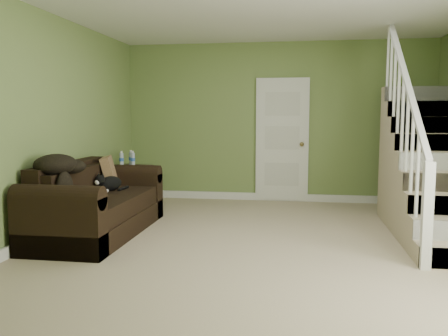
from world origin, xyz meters
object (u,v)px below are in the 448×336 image
(cat, at_px, (110,183))
(banana, at_px, (86,203))
(sofa, at_px, (95,207))
(side_table, at_px, (129,186))

(cat, relative_size, banana, 2.97)
(sofa, xyz_separation_m, side_table, (-0.17, 1.60, 0.01))
(side_table, distance_m, banana, 2.25)
(sofa, xyz_separation_m, cat, (0.04, 0.34, 0.24))
(side_table, xyz_separation_m, cat, (0.21, -1.25, 0.23))
(sofa, relative_size, banana, 12.11)
(cat, bearing_deg, sofa, -76.65)
(cat, distance_m, banana, 0.97)
(sofa, height_order, cat, sofa)
(cat, bearing_deg, side_table, 120.16)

